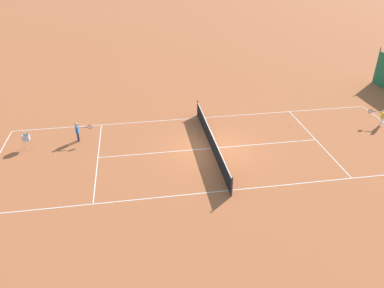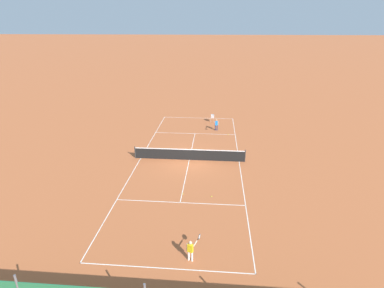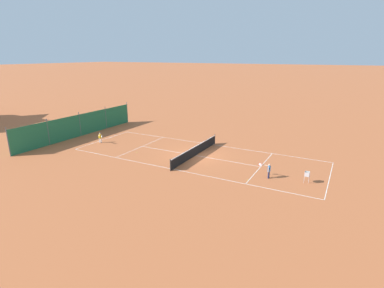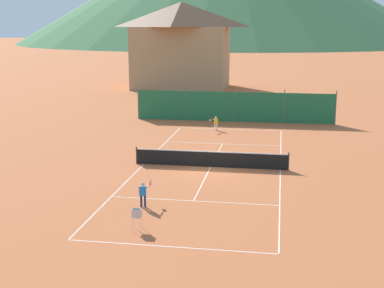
% 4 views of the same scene
% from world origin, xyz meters
% --- Properties ---
extents(ground_plane, '(600.00, 600.00, 0.00)m').
position_xyz_m(ground_plane, '(0.00, 0.00, 0.00)').
color(ground_plane, '#B25B33').
extents(court_line_markings, '(8.25, 23.85, 0.01)m').
position_xyz_m(court_line_markings, '(0.00, 0.00, 0.00)').
color(court_line_markings, white).
rests_on(court_line_markings, ground).
extents(tennis_net, '(9.18, 0.08, 1.06)m').
position_xyz_m(tennis_net, '(0.00, 0.00, 0.50)').
color(tennis_net, '#2D2D2D').
rests_on(tennis_net, ground).
extents(player_near_baseline, '(0.62, 0.90, 1.13)m').
position_xyz_m(player_near_baseline, '(-1.11, 11.25, 0.66)').
color(player_near_baseline, white).
rests_on(player_near_baseline, ground).
extents(player_far_service, '(0.41, 1.00, 1.20)m').
position_xyz_m(player_far_service, '(-2.16, -7.58, 0.70)').
color(player_far_service, '#23284C').
rests_on(player_far_service, ground).
extents(tennis_ball_far_corner, '(0.07, 0.07, 0.07)m').
position_xyz_m(tennis_ball_far_corner, '(-0.06, 5.41, 0.03)').
color(tennis_ball_far_corner, '#CCE033').
rests_on(tennis_ball_far_corner, ground).
extents(tennis_ball_alley_left, '(0.07, 0.07, 0.07)m').
position_xyz_m(tennis_ball_alley_left, '(-1.97, 5.57, 0.03)').
color(tennis_ball_alley_left, '#CCE033').
rests_on(tennis_ball_alley_left, ground).
extents(tennis_ball_service_box, '(0.07, 0.07, 0.07)m').
position_xyz_m(tennis_ball_service_box, '(-3.40, -6.32, 0.03)').
color(tennis_ball_service_box, '#CCE033').
rests_on(tennis_ball_service_box, ground).
extents(ball_hopper, '(0.36, 0.36, 0.89)m').
position_xyz_m(ball_hopper, '(-1.70, -10.41, 0.66)').
color(ball_hopper, '#B7B7BC').
rests_on(ball_hopper, ground).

